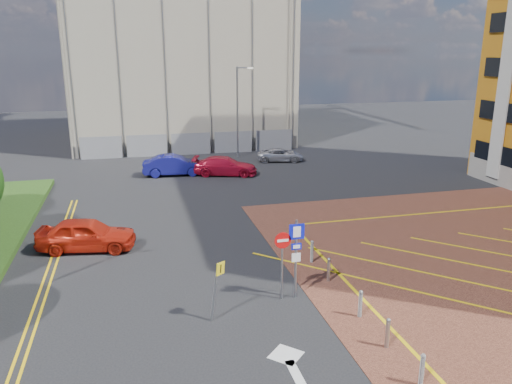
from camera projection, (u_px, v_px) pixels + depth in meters
name	position (u px, v px, depth m)	size (l,w,h in m)	color
ground	(291.00, 311.00, 18.49)	(140.00, 140.00, 0.00)	black
lamp_back	(238.00, 108.00, 44.38)	(1.53, 0.16, 8.00)	#9EA0A8
sign_cluster	(291.00, 252.00, 18.95)	(1.17, 0.12, 3.20)	#9EA0A8
warning_sign	(217.00, 284.00, 17.51)	(0.60, 0.39, 2.25)	#9EA0A8
bollard_row	(369.00, 314.00, 17.35)	(0.14, 11.14, 0.90)	#9EA0A8
construction_building	(176.00, 34.00, 52.81)	(21.20, 19.20, 22.00)	#A29784
construction_fence	(202.00, 143.00, 46.44)	(21.60, 0.06, 2.00)	gray
car_red_left	(87.00, 234.00, 24.03)	(1.86, 4.62, 1.57)	red
car_blue_back	(174.00, 165.00, 38.54)	(1.67, 4.80, 1.58)	navy
car_red_back	(225.00, 166.00, 38.63)	(2.00, 4.93, 1.43)	red
car_silver_back	(280.00, 155.00, 43.51)	(1.85, 4.01, 1.11)	#B6B5BD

